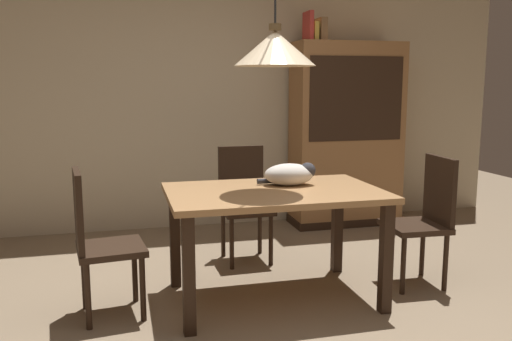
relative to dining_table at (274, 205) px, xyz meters
name	(u,v)px	position (x,y,z in m)	size (l,w,h in m)	color
ground	(282,340)	(-0.12, -0.59, -0.65)	(10.00, 10.00, 0.00)	#847056
back_wall	(205,83)	(-0.12, 2.06, 0.80)	(6.40, 0.10, 2.90)	beige
dining_table	(274,205)	(0.00, 0.00, 0.00)	(1.40, 0.90, 0.75)	#A87A4C
chair_far_back	(244,198)	(0.00, 0.88, -0.14)	(0.41, 0.41, 0.93)	black
chair_right_side	(425,215)	(1.13, 0.00, -0.14)	(0.42, 0.42, 0.93)	black
chair_left_side	(97,237)	(-1.13, -0.01, -0.14)	(0.44, 0.44, 0.93)	black
cat_sleeping	(291,174)	(0.15, 0.13, 0.18)	(0.39, 0.25, 0.16)	silver
pendant_lamp	(275,48)	(0.00, 0.00, 1.01)	(0.52, 0.52, 1.30)	beige
hutch_bookcase	(346,138)	(1.27, 1.73, 0.24)	(1.12, 0.45, 1.85)	olive
book_red_tall	(308,26)	(0.84, 1.73, 1.34)	(0.04, 0.22, 0.28)	#B73833
book_yellow_short	(313,32)	(0.90, 1.73, 1.29)	(0.04, 0.20, 0.18)	gold
book_brown_thick	(320,30)	(0.97, 1.73, 1.31)	(0.06, 0.24, 0.22)	brown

